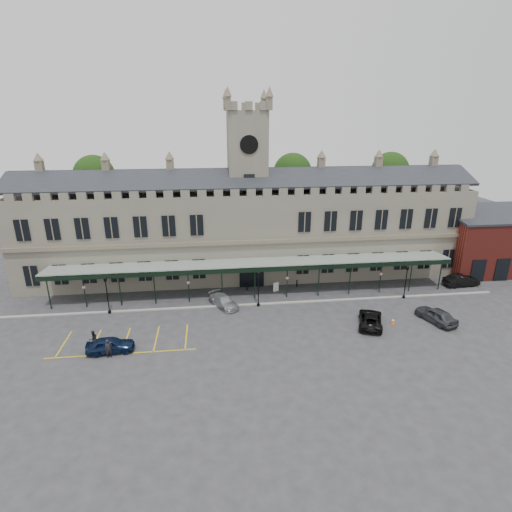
{
  "coord_description": "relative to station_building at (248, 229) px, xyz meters",
  "views": [
    {
      "loc": [
        -5.05,
        -37.31,
        21.27
      ],
      "look_at": [
        0.0,
        6.0,
        6.0
      ],
      "focal_mm": 28.0,
      "sensor_mm": 36.0,
      "label": 1
    }
  ],
  "objects": [
    {
      "name": "kerb",
      "position": [
        0.0,
        -10.41,
        -6.41
      ],
      "size": [
        60.0,
        0.4,
        0.12
      ],
      "primitive_type": "cube",
      "color": "gray",
      "rests_on": "ground"
    },
    {
      "name": "tree_behind_mid",
      "position": [
        8.0,
        9.09,
        6.35
      ],
      "size": [
        6.0,
        6.0,
        16.0
      ],
      "color": "#332314",
      "rests_on": "ground"
    },
    {
      "name": "lamp_post_mid",
      "position": [
        0.18,
        -10.78,
        -3.76
      ],
      "size": [
        0.43,
        0.43,
        4.57
      ],
      "color": "black",
      "rests_on": "ground"
    },
    {
      "name": "car_right_a",
      "position": [
        19.0,
        -16.82,
        -5.66
      ],
      "size": [
        3.36,
        5.11,
        1.62
      ],
      "primitive_type": "imported",
      "rotation": [
        0.0,
        0.0,
        3.48
      ],
      "color": "#323438",
      "rests_on": "ground"
    },
    {
      "name": "clock_tower",
      "position": [
        0.0,
        0.09,
        6.64
      ],
      "size": [
        5.6,
        5.6,
        24.8
      ],
      "color": "#5F5A4F",
      "rests_on": "ground"
    },
    {
      "name": "car_right_b",
      "position": [
        27.64,
        -7.94,
        -5.7
      ],
      "size": [
        4.78,
        2.0,
        1.54
      ],
      "primitive_type": "imported",
      "rotation": [
        0.0,
        0.0,
        1.65
      ],
      "color": "black",
      "rests_on": "ground"
    },
    {
      "name": "traffic_cone",
      "position": [
        14.16,
        -16.77,
        -6.15
      ],
      "size": [
        0.41,
        0.41,
        0.65
      ],
      "rotation": [
        0.0,
        0.0,
        0.36
      ],
      "color": "#F95C07",
      "rests_on": "ground"
    },
    {
      "name": "car_van",
      "position": [
        11.61,
        -16.73,
        -5.76
      ],
      "size": [
        3.99,
        5.58,
        1.41
      ],
      "primitive_type": "imported",
      "rotation": [
        0.0,
        0.0,
        2.78
      ],
      "color": "black",
      "rests_on": "ground"
    },
    {
      "name": "tree_behind_right",
      "position": [
        24.0,
        9.09,
        6.35
      ],
      "size": [
        6.0,
        6.0,
        16.0
      ],
      "color": "#332314",
      "rests_on": "ground"
    },
    {
      "name": "tree_behind_left",
      "position": [
        -22.0,
        9.09,
        6.35
      ],
      "size": [
        6.0,
        6.0,
        16.0
      ],
      "color": "#332314",
      "rests_on": "ground"
    },
    {
      "name": "canopy",
      "position": [
        0.0,
        -8.45,
        -4.06
      ],
      "size": [
        50.0,
        4.1,
        4.3
      ],
      "color": "#8C9E93",
      "rests_on": "ground"
    },
    {
      "name": "person_b",
      "position": [
        -16.82,
        -17.78,
        -5.59
      ],
      "size": [
        1.09,
        1.06,
        1.76
      ],
      "primitive_type": "imported",
      "rotation": [
        0.0,
        0.0,
        3.83
      ],
      "color": "black",
      "rests_on": "ground"
    },
    {
      "name": "ground",
      "position": [
        0.0,
        -15.91,
        -6.47
      ],
      "size": [
        140.0,
        140.0,
        0.0
      ],
      "primitive_type": "plane",
      "color": "#2D2D30"
    },
    {
      "name": "bollard_right",
      "position": [
        5.9,
        -5.81,
        -5.99
      ],
      "size": [
        0.17,
        0.17,
        0.96
      ],
      "primitive_type": "cylinder",
      "color": "black",
      "rests_on": "ground"
    },
    {
      "name": "lamp_post_left",
      "position": [
        -16.97,
        -10.61,
        -3.71
      ],
      "size": [
        0.44,
        0.44,
        4.65
      ],
      "color": "black",
      "rests_on": "ground"
    },
    {
      "name": "lamp_post_right",
      "position": [
        18.36,
        -10.69,
        -3.84
      ],
      "size": [
        0.42,
        0.42,
        4.44
      ],
      "color": "black",
      "rests_on": "ground"
    },
    {
      "name": "brick_annex",
      "position": [
        34.0,
        -2.94,
        -2.31
      ],
      "size": [
        12.4,
        8.36,
        9.23
      ],
      "color": "maroon",
      "rests_on": "ground"
    },
    {
      "name": "car_taxi",
      "position": [
        -3.9,
        -10.37,
        -5.8
      ],
      "size": [
        3.9,
        4.91,
        1.33
      ],
      "primitive_type": "imported",
      "rotation": [
        0.0,
        0.0,
        0.52
      ],
      "color": "#919398",
      "rests_on": "ground"
    },
    {
      "name": "car_left_a",
      "position": [
        -15.0,
        -18.87,
        -5.71
      ],
      "size": [
        4.57,
        2.16,
        1.51
      ],
      "primitive_type": "imported",
      "rotation": [
        0.0,
        0.0,
        1.66
      ],
      "color": "black",
      "rests_on": "ground"
    },
    {
      "name": "station_building",
      "position": [
        0.0,
        0.0,
        0.0
      ],
      "size": [
        60.0,
        10.36,
        17.3
      ],
      "color": "#5F5A4F",
      "rests_on": "ground"
    },
    {
      "name": "parking_markings",
      "position": [
        -14.0,
        -17.41,
        -6.47
      ],
      "size": [
        16.0,
        6.0,
        0.01
      ],
      "primitive_type": null,
      "color": "gold",
      "rests_on": "ground"
    },
    {
      "name": "person_a",
      "position": [
        -14.93,
        -19.81,
        -5.54
      ],
      "size": [
        0.8,
        0.67,
        1.86
      ],
      "primitive_type": "imported",
      "rotation": [
        0.0,
        0.0,
        0.39
      ],
      "color": "black",
      "rests_on": "ground"
    },
    {
      "name": "bollard_left",
      "position": [
        -0.72,
        -6.07,
        -6.01
      ],
      "size": [
        0.16,
        0.16,
        0.91
      ],
      "primitive_type": "cylinder",
      "color": "black",
      "rests_on": "ground"
    },
    {
      "name": "sign_board",
      "position": [
        2.93,
        -6.87,
        -5.87
      ],
      "size": [
        0.7,
        0.23,
        1.22
      ],
      "rotation": [
        0.0,
        0.0,
        0.26
      ],
      "color": "black",
      "rests_on": "ground"
    }
  ]
}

